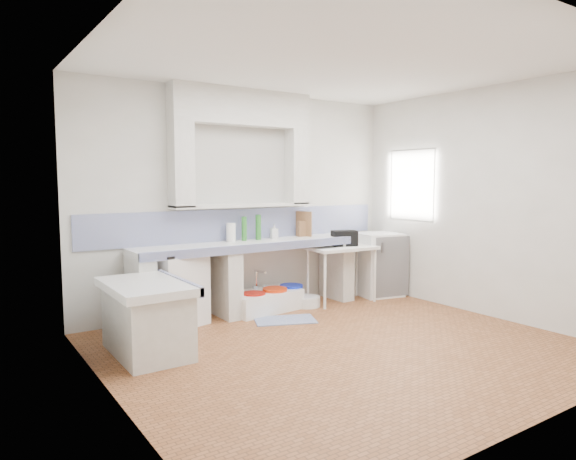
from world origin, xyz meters
TOP-DOWN VIEW (x-y plane):
  - floor at (0.00, 0.00)m, footprint 4.50×4.50m
  - ceiling at (0.00, 0.00)m, footprint 4.50×4.50m
  - wall_back at (0.00, 2.00)m, footprint 4.50×0.00m
  - wall_front at (0.00, -2.00)m, footprint 4.50×0.00m
  - wall_left at (-2.25, 0.00)m, footprint 0.00×4.50m
  - wall_right at (2.25, 0.00)m, footprint 0.00×4.50m
  - alcove_mass at (-0.10, 1.88)m, footprint 1.90×0.25m
  - window_frame at (2.42, 1.20)m, footprint 0.35×0.86m
  - lace_valance at (2.28, 1.20)m, footprint 0.01×0.84m
  - counter_slab at (-0.10, 1.70)m, footprint 3.00×0.60m
  - counter_lip at (-0.10, 1.42)m, footprint 3.00×0.04m
  - counter_pier_left at (-1.50, 1.70)m, footprint 0.20×0.55m
  - counter_pier_mid at (-0.45, 1.70)m, footprint 0.20×0.55m
  - counter_pier_right at (1.30, 1.70)m, footprint 0.20×0.55m
  - peninsula_top at (-1.70, 0.90)m, footprint 0.70×1.10m
  - peninsula_base at (-1.70, 0.90)m, footprint 0.60×1.00m
  - peninsula_lip at (-1.37, 0.90)m, footprint 0.04×1.10m
  - backsplash at (0.00, 1.99)m, footprint 4.27×0.03m
  - stove at (-1.09, 1.71)m, footprint 0.70×0.68m
  - sink at (0.07, 1.66)m, footprint 1.01×0.63m
  - side_table at (1.21, 1.47)m, footprint 0.96×0.58m
  - fridge at (1.94, 1.53)m, footprint 0.69×0.69m
  - bucket_red at (-0.12, 1.58)m, footprint 0.34×0.34m
  - bucket_orange at (0.20, 1.59)m, footprint 0.33×0.33m
  - bucket_blue at (0.51, 1.67)m, footprint 0.34×0.34m
  - basin_white at (0.67, 1.54)m, footprint 0.44×0.44m
  - water_bottle_a at (0.06, 1.85)m, footprint 0.08×0.08m
  - water_bottle_b at (0.21, 1.85)m, footprint 0.09×0.09m
  - black_bag at (1.28, 1.51)m, footprint 0.38×0.30m
  - green_bottle_a at (-0.10, 1.85)m, footprint 0.07×0.07m
  - green_bottle_b at (0.10, 1.84)m, footprint 0.08×0.08m
  - knife_block at (0.79, 1.85)m, footprint 0.11×0.09m
  - cutting_board at (0.84, 1.85)m, footprint 0.11×0.24m
  - paper_towel at (-0.29, 1.85)m, footprint 0.15×0.15m
  - soap_bottle at (0.35, 1.85)m, footprint 0.11×0.11m
  - rug at (0.05, 1.13)m, footprint 0.82×0.65m

SIDE VIEW (x-z plane):
  - floor at x=0.00m, z-range 0.00..0.00m
  - rug at x=0.05m, z-range 0.00..0.01m
  - basin_white at x=0.67m, z-range 0.00..0.13m
  - sink at x=0.07m, z-range 0.00..0.23m
  - bucket_red at x=-0.12m, z-range 0.00..0.28m
  - bucket_blue at x=0.51m, z-range 0.00..0.29m
  - water_bottle_b at x=0.21m, z-range 0.00..0.29m
  - water_bottle_a at x=0.06m, z-range 0.00..0.29m
  - bucket_orange at x=0.20m, z-range 0.00..0.29m
  - peninsula_base at x=-1.70m, z-range 0.00..0.62m
  - side_table at x=1.21m, z-range 0.36..0.41m
  - stove at x=-1.09m, z-range 0.00..0.82m
  - counter_pier_left at x=-1.50m, z-range 0.00..0.82m
  - counter_pier_mid at x=-0.45m, z-range 0.00..0.82m
  - counter_pier_right at x=1.30m, z-range 0.00..0.82m
  - fridge at x=1.94m, z-range 0.00..0.91m
  - peninsula_top at x=-1.70m, z-range 0.62..0.70m
  - peninsula_lip at x=-1.37m, z-range 0.61..0.71m
  - counter_slab at x=-0.10m, z-range 0.82..0.90m
  - counter_lip at x=-0.10m, z-range 0.81..0.91m
  - black_bag at x=1.28m, z-range 0.77..0.98m
  - soap_bottle at x=0.35m, z-range 0.90..1.10m
  - knife_block at x=0.79m, z-range 0.90..1.11m
  - paper_towel at x=-0.29m, z-range 0.90..1.13m
  - green_bottle_a at x=-0.10m, z-range 0.90..1.21m
  - green_bottle_b at x=0.10m, z-range 0.90..1.23m
  - cutting_board at x=0.84m, z-range 0.90..1.24m
  - backsplash at x=0.00m, z-range 0.90..1.30m
  - wall_back at x=0.00m, z-range -0.85..3.65m
  - wall_front at x=0.00m, z-range -0.85..3.65m
  - wall_left at x=-2.25m, z-range -0.85..3.65m
  - wall_right at x=2.25m, z-range -0.85..3.65m
  - window_frame at x=2.42m, z-range 1.07..2.13m
  - lace_valance at x=2.28m, z-range 1.86..2.10m
  - alcove_mass at x=-0.10m, z-range 2.35..2.80m
  - ceiling at x=0.00m, z-range 2.80..2.80m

